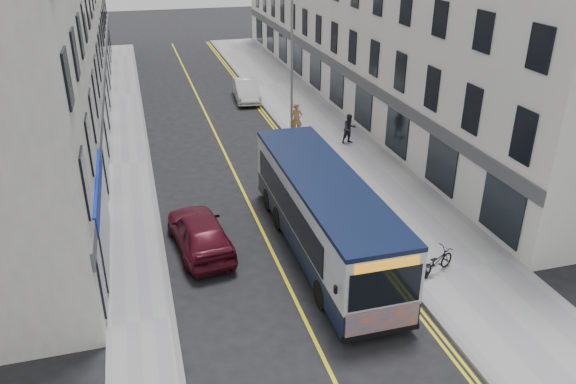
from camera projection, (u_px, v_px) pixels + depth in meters
ground at (285, 278)px, 19.68m from camera, size 140.00×140.00×0.00m
pavement_east at (335, 143)px, 31.59m from camera, size 4.50×64.00×0.12m
pavement_west at (130, 164)px, 28.86m from camera, size 2.00×64.00×0.12m
kerb_east at (297, 147)px, 31.04m from camera, size 0.18×64.00×0.13m
kerb_west at (150, 162)px, 29.10m from camera, size 0.18×64.00×0.13m
road_centre_line at (226, 155)px, 30.10m from camera, size 0.12×64.00×0.01m
road_dbl_yellow_inner at (289, 149)px, 30.96m from camera, size 0.10×64.00×0.01m
road_dbl_yellow_outer at (293, 148)px, 31.01m from camera, size 0.10×64.00×0.01m
terrace_east at (366, 1)px, 37.89m from camera, size 6.00×46.00×13.00m
terrace_west at (42, 13)px, 32.90m from camera, size 6.00×46.00×13.00m
streetlamp at (290, 61)px, 30.95m from camera, size 1.32×0.18×8.00m
city_bus at (323, 212)px, 20.54m from camera, size 2.51×10.76×3.13m
bicycle at (436, 261)px, 19.61m from camera, size 1.81×1.22×0.90m
pedestrian_near at (297, 120)px, 32.12m from camera, size 0.78×0.60×1.92m
pedestrian_far at (349, 129)px, 31.10m from camera, size 0.90×0.76×1.66m
car_white at (246, 90)px, 39.10m from camera, size 1.87×4.50×1.45m
car_maroon at (200, 232)px, 21.06m from camera, size 2.36×4.77×1.57m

